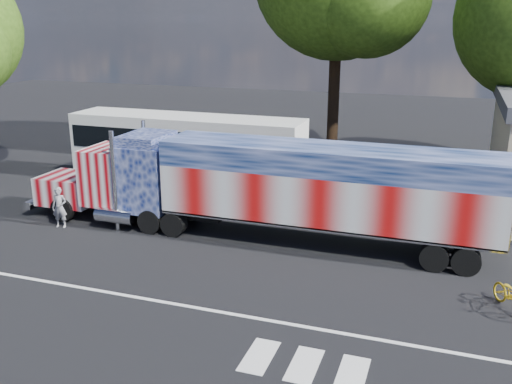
% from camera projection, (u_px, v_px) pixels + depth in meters
% --- Properties ---
extents(ground, '(100.00, 100.00, 0.00)m').
position_uv_depth(ground, '(228.00, 268.00, 19.89)').
color(ground, black).
extents(lane_markings, '(30.00, 2.67, 0.01)m').
position_uv_depth(lane_markings, '(234.00, 329.00, 15.95)').
color(lane_markings, silver).
rests_on(lane_markings, ground).
extents(semi_truck, '(19.41, 3.06, 4.14)m').
position_uv_depth(semi_truck, '(266.00, 186.00, 22.03)').
color(semi_truck, black).
rests_on(semi_truck, ground).
extents(coach_bus, '(12.30, 2.86, 3.58)m').
position_uv_depth(coach_bus, '(187.00, 149.00, 29.50)').
color(coach_bus, white).
rests_on(coach_bus, ground).
extents(woman, '(0.70, 0.53, 1.71)m').
position_uv_depth(woman, '(60.00, 207.00, 23.54)').
color(woman, slate).
rests_on(woman, ground).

